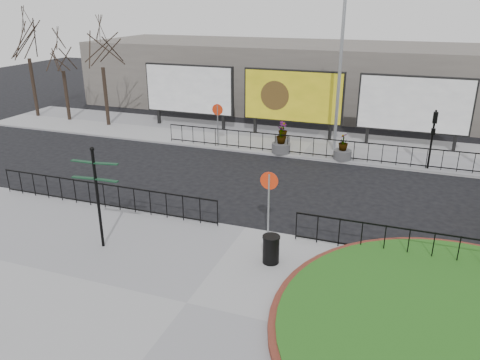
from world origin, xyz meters
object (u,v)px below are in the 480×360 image
at_px(planter_a, 283,136).
at_px(planter_c, 343,150).
at_px(fingerpost_sign, 97,188).
at_px(planter_b, 281,143).
at_px(lamp_post, 340,65).
at_px(litter_bin, 271,249).
at_px(billboard_mid, 293,97).

distance_m(planter_a, planter_c, 4.07).
relative_size(fingerpost_sign, planter_c, 2.51).
bearing_deg(planter_b, planter_a, 101.98).
bearing_deg(planter_b, planter_c, 0.00).
relative_size(lamp_post, litter_bin, 9.73).
relative_size(fingerpost_sign, planter_a, 2.62).
bearing_deg(planter_a, fingerpost_sign, -100.63).
xyz_separation_m(lamp_post, planter_a, (-3.05, -0.00, -4.19)).
distance_m(fingerpost_sign, litter_bin, 6.09).
distance_m(fingerpost_sign, planter_c, 14.06).
distance_m(litter_bin, planter_b, 11.82).
height_order(billboard_mid, lamp_post, lamp_post).
bearing_deg(planter_a, litter_bin, -76.49).
distance_m(billboard_mid, planter_b, 4.08).
height_order(litter_bin, planter_c, planter_c).
bearing_deg(fingerpost_sign, lamp_post, 66.74).
bearing_deg(planter_c, billboard_mid, 136.01).
height_order(lamp_post, planter_a, lamp_post).
bearing_deg(litter_bin, lamp_post, 90.42).
height_order(litter_bin, planter_b, planter_b).
height_order(billboard_mid, litter_bin, billboard_mid).
height_order(billboard_mid, planter_b, billboard_mid).
relative_size(litter_bin, planter_c, 0.66).
height_order(lamp_post, litter_bin, lamp_post).
height_order(fingerpost_sign, planter_b, fingerpost_sign).
bearing_deg(litter_bin, planter_a, 103.51).
bearing_deg(lamp_post, litter_bin, -89.58).
bearing_deg(planter_c, fingerpost_sign, -117.15).
bearing_deg(planter_c, litter_bin, -92.97).
distance_m(billboard_mid, fingerpost_sign, 16.22).
xyz_separation_m(fingerpost_sign, litter_bin, (5.77, 0.94, -1.69)).
height_order(lamp_post, fingerpost_sign, lamp_post).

